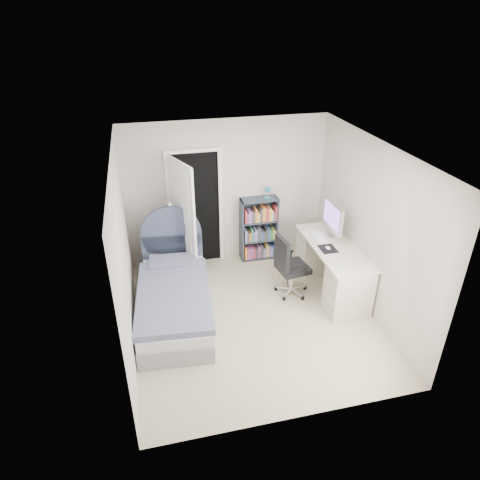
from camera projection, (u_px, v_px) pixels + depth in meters
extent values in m
cube|color=tan|center=(254.00, 319.00, 6.29)|extent=(3.40, 3.60, 0.05)
cube|color=white|center=(257.00, 149.00, 5.07)|extent=(3.40, 3.60, 0.05)
cube|color=beige|center=(227.00, 192.00, 7.24)|extent=(3.40, 0.05, 2.50)
cube|color=beige|center=(305.00, 332.00, 4.12)|extent=(3.40, 0.05, 2.50)
cube|color=beige|center=(122.00, 259.00, 5.33)|extent=(0.05, 3.60, 2.50)
cube|color=beige|center=(373.00, 229.00, 6.03)|extent=(0.05, 3.60, 2.50)
cube|color=black|center=(196.00, 210.00, 7.22)|extent=(0.80, 0.01, 2.00)
cube|color=white|center=(170.00, 213.00, 7.11)|extent=(0.06, 0.06, 2.00)
cube|color=white|center=(221.00, 208.00, 7.29)|extent=(0.06, 0.06, 2.00)
cube|color=white|center=(193.00, 151.00, 6.71)|extent=(0.92, 0.06, 0.06)
cube|color=white|center=(183.00, 221.00, 6.83)|extent=(0.32, 0.76, 2.00)
cube|color=gray|center=(175.00, 310.00, 6.22)|extent=(1.15, 2.13, 0.27)
cube|color=silver|center=(174.00, 298.00, 6.13)|extent=(1.13, 2.09, 0.16)
cube|color=slate|center=(174.00, 295.00, 5.98)|extent=(1.16, 1.82, 0.10)
cube|color=slate|center=(173.00, 263.00, 6.70)|extent=(0.76, 0.47, 0.12)
cube|color=#3E475F|center=(173.00, 256.00, 7.02)|extent=(0.98, 0.15, 0.82)
cylinder|color=#3E475F|center=(171.00, 234.00, 6.82)|extent=(0.98, 0.15, 0.97)
cylinder|color=tan|center=(153.00, 266.00, 7.04)|extent=(0.04, 0.04, 0.50)
cylinder|color=tan|center=(152.00, 256.00, 7.33)|extent=(0.04, 0.04, 0.50)
cylinder|color=tan|center=(174.00, 264.00, 7.11)|extent=(0.04, 0.04, 0.50)
cylinder|color=tan|center=(172.00, 254.00, 7.40)|extent=(0.04, 0.04, 0.50)
cube|color=tan|center=(161.00, 248.00, 7.11)|extent=(0.40, 0.40, 0.03)
cube|color=tan|center=(163.00, 264.00, 7.26)|extent=(0.36, 0.36, 0.02)
cube|color=#B24C33|center=(158.00, 247.00, 7.08)|extent=(0.16, 0.22, 0.03)
cube|color=#3F598C|center=(158.00, 245.00, 7.07)|extent=(0.15, 0.21, 0.03)
cube|color=#D8CC7F|center=(158.00, 243.00, 7.06)|extent=(0.14, 0.20, 0.03)
cylinder|color=silver|center=(172.00, 276.00, 7.22)|extent=(0.20, 0.20, 0.02)
cylinder|color=silver|center=(169.00, 241.00, 6.90)|extent=(0.02, 0.02, 1.36)
sphere|color=silver|center=(170.00, 205.00, 6.57)|extent=(0.08, 0.08, 0.08)
cube|color=#353E48|center=(241.00, 231.00, 7.47)|extent=(0.02, 0.28, 1.15)
cube|color=#353E48|center=(275.00, 227.00, 7.60)|extent=(0.02, 0.28, 1.15)
cube|color=#353E48|center=(259.00, 199.00, 7.26)|extent=(0.64, 0.28, 0.02)
cube|color=#353E48|center=(258.00, 256.00, 7.80)|extent=(0.64, 0.28, 0.02)
cube|color=#353E48|center=(257.00, 226.00, 7.65)|extent=(0.64, 0.01, 1.15)
cube|color=#353E48|center=(258.00, 239.00, 7.63)|extent=(0.60, 0.26, 0.02)
cube|color=#353E48|center=(259.00, 221.00, 7.45)|extent=(0.60, 0.26, 0.02)
cylinder|color=teal|center=(267.00, 197.00, 7.28)|extent=(0.11, 0.11, 0.02)
cylinder|color=silver|center=(267.00, 193.00, 7.25)|extent=(0.01, 0.01, 0.15)
sphere|color=teal|center=(268.00, 190.00, 7.18)|extent=(0.10, 0.10, 0.10)
cube|color=orange|center=(245.00, 252.00, 7.67)|extent=(0.04, 0.19, 0.22)
cube|color=#994C7F|center=(247.00, 252.00, 7.68)|extent=(0.05, 0.19, 0.21)
cube|color=#994C7F|center=(250.00, 252.00, 7.69)|extent=(0.03, 0.19, 0.22)
cube|color=#994C7F|center=(252.00, 252.00, 7.70)|extent=(0.03, 0.19, 0.21)
cube|color=#B23333|center=(254.00, 252.00, 7.71)|extent=(0.02, 0.19, 0.20)
cube|color=#3F3F3F|center=(256.00, 252.00, 7.72)|extent=(0.03, 0.19, 0.19)
cube|color=#994C7F|center=(258.00, 251.00, 7.72)|extent=(0.04, 0.19, 0.23)
cube|color=#3F3F3F|center=(261.00, 250.00, 7.73)|extent=(0.05, 0.19, 0.24)
cube|color=#7F72B2|center=(263.00, 252.00, 7.76)|extent=(0.05, 0.19, 0.16)
cube|color=#D8BF4C|center=(266.00, 250.00, 7.75)|extent=(0.04, 0.19, 0.23)
cube|color=#7F72B2|center=(268.00, 250.00, 7.76)|extent=(0.03, 0.19, 0.20)
cube|color=#7F72B2|center=(270.00, 250.00, 7.78)|extent=(0.04, 0.19, 0.17)
cube|color=#335999|center=(273.00, 250.00, 7.79)|extent=(0.04, 0.19, 0.19)
cube|color=#7F72B2|center=(245.00, 235.00, 7.50)|extent=(0.04, 0.19, 0.22)
cube|color=#3F3F3F|center=(247.00, 236.00, 7.52)|extent=(0.03, 0.19, 0.17)
cube|color=orange|center=(249.00, 236.00, 7.53)|extent=(0.03, 0.19, 0.16)
cube|color=#337F4C|center=(251.00, 234.00, 7.52)|extent=(0.03, 0.19, 0.24)
cube|color=#7F72B2|center=(253.00, 235.00, 7.54)|extent=(0.03, 0.19, 0.18)
cube|color=#7F72B2|center=(255.00, 234.00, 7.54)|extent=(0.05, 0.19, 0.21)
cube|color=#3F3F3F|center=(258.00, 233.00, 7.54)|extent=(0.05, 0.19, 0.25)
cube|color=#335999|center=(261.00, 234.00, 7.57)|extent=(0.03, 0.19, 0.16)
cube|color=#3F3F3F|center=(263.00, 234.00, 7.59)|extent=(0.05, 0.19, 0.15)
cube|color=#3F3F3F|center=(266.00, 233.00, 7.58)|extent=(0.03, 0.19, 0.20)
cube|color=#335999|center=(268.00, 232.00, 7.59)|extent=(0.02, 0.19, 0.22)
cube|color=#337F4C|center=(270.00, 234.00, 7.61)|extent=(0.05, 0.19, 0.15)
cube|color=#D8BF4C|center=(273.00, 233.00, 7.62)|extent=(0.05, 0.19, 0.16)
cube|color=#B23333|center=(245.00, 216.00, 7.32)|extent=(0.03, 0.19, 0.23)
cube|color=#994C7F|center=(247.00, 217.00, 7.34)|extent=(0.02, 0.19, 0.18)
cube|color=#7F72B2|center=(249.00, 215.00, 7.34)|extent=(0.04, 0.19, 0.22)
cube|color=#994C7F|center=(251.00, 216.00, 7.35)|extent=(0.02, 0.19, 0.20)
cube|color=#3F3F3F|center=(253.00, 216.00, 7.36)|extent=(0.04, 0.19, 0.19)
cube|color=orange|center=(255.00, 214.00, 7.35)|extent=(0.03, 0.19, 0.24)
cube|color=#D8BF4C|center=(257.00, 216.00, 7.38)|extent=(0.04, 0.19, 0.17)
cube|color=#3F3F3F|center=(260.00, 214.00, 7.38)|extent=(0.04, 0.19, 0.23)
cube|color=orange|center=(263.00, 213.00, 7.38)|extent=(0.05, 0.19, 0.25)
cube|color=#B23333|center=(266.00, 213.00, 7.40)|extent=(0.05, 0.19, 0.24)
cube|color=#D8BF4C|center=(269.00, 213.00, 7.41)|extent=(0.04, 0.19, 0.23)
cube|color=#D8BF4C|center=(271.00, 214.00, 7.43)|extent=(0.03, 0.19, 0.19)
cube|color=#335999|center=(273.00, 215.00, 7.44)|extent=(0.03, 0.19, 0.15)
cube|color=#B23333|center=(275.00, 212.00, 7.43)|extent=(0.04, 0.19, 0.25)
cube|color=beige|center=(334.00, 247.00, 6.52)|extent=(0.66, 1.66, 0.03)
cube|color=beige|center=(348.00, 290.00, 6.21)|extent=(0.61, 0.44, 0.78)
cube|color=beige|center=(317.00, 251.00, 7.21)|extent=(0.61, 0.44, 0.78)
cube|color=silver|center=(332.00, 235.00, 6.81)|extent=(0.18, 0.18, 0.01)
cube|color=silver|center=(335.00, 228.00, 6.76)|extent=(0.03, 0.07, 0.24)
cube|color=silver|center=(333.00, 217.00, 6.65)|extent=(0.05, 0.62, 0.44)
cube|color=#8851C5|center=(331.00, 216.00, 6.64)|extent=(0.00, 0.55, 0.35)
cube|color=white|center=(318.00, 237.00, 6.76)|extent=(0.14, 0.44, 0.02)
cube|color=black|center=(328.00, 249.00, 6.43)|extent=(0.24, 0.29, 0.00)
ellipsoid|color=white|center=(328.00, 248.00, 6.43)|extent=(0.07, 0.11, 0.03)
cube|color=silver|center=(298.00, 288.00, 6.85)|extent=(0.26, 0.07, 0.02)
cylinder|color=black|center=(305.00, 288.00, 6.90)|extent=(0.06, 0.06, 0.06)
cube|color=silver|center=(290.00, 285.00, 6.92)|extent=(0.08, 0.26, 0.02)
cylinder|color=black|center=(289.00, 282.00, 7.04)|extent=(0.06, 0.06, 0.06)
cube|color=silver|center=(284.00, 288.00, 6.83)|extent=(0.25, 0.15, 0.02)
cylinder|color=black|center=(276.00, 289.00, 6.87)|extent=(0.06, 0.06, 0.06)
cube|color=silver|center=(288.00, 293.00, 6.71)|extent=(0.21, 0.21, 0.02)
cylinder|color=black|center=(284.00, 299.00, 6.63)|extent=(0.06, 0.06, 0.06)
cube|color=silver|center=(297.00, 293.00, 6.72)|extent=(0.15, 0.25, 0.02)
cylinder|color=black|center=(303.00, 298.00, 6.65)|extent=(0.06, 0.06, 0.06)
cylinder|color=silver|center=(292.00, 279.00, 6.71)|extent=(0.05, 0.05, 0.39)
cube|color=black|center=(293.00, 268.00, 6.61)|extent=(0.50, 0.50, 0.08)
cube|color=black|center=(282.00, 254.00, 6.41)|extent=(0.12, 0.41, 0.51)
cube|color=black|center=(300.00, 268.00, 6.34)|extent=(0.28, 0.08, 0.03)
cube|color=black|center=(285.00, 253.00, 6.73)|extent=(0.28, 0.08, 0.03)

